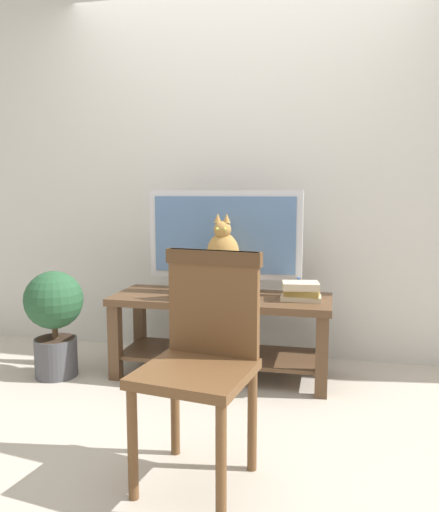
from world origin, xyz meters
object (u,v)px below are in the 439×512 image
tv_stand (221,320)px  potted_plant (54,316)px  media_box (224,294)px  book_stack (301,291)px  wooden_chair (203,348)px  tv (225,239)px  cat (224,261)px

tv_stand → potted_plant: size_ratio=2.01×
media_box → book_stack: (0.46, 0.05, 0.03)m
wooden_chair → book_stack: 1.13m
tv → potted_plant: bearing=-161.9°
media_box → potted_plant: 1.07m
wooden_chair → cat: bearing=97.6°
tv → cat: size_ratio=2.10×
tv → cat: 0.22m
tv_stand → cat: 0.40m
media_box → cat: 0.20m
tv → cat: (0.03, -0.18, -0.12)m
cat → book_stack: (0.46, 0.06, -0.17)m
cat → book_stack: cat is taller
tv_stand → media_box: bearing=-65.2°
tv → tv_stand: bearing=-90.0°
media_box → book_stack: book_stack is taller
tv → wooden_chair: tv is taller
tv → book_stack: size_ratio=4.00×
media_box → potted_plant: size_ratio=0.54×
tv_stand → wooden_chair: bearing=-81.3°
wooden_chair → book_stack: (0.32, 1.09, 0.03)m
media_box → potted_plant: bearing=-171.0°
tv → potted_plant: size_ratio=1.45×
tv_stand → cat: cat is taller
tv_stand → cat: (0.03, -0.08, 0.38)m
tv_stand → book_stack: (0.49, -0.02, 0.21)m
tv → wooden_chair: size_ratio=1.06×
tv_stand → cat: size_ratio=2.91×
tv → media_box: tv is taller
tv_stand → wooden_chair: wooden_chair is taller
cat → potted_plant: bearing=-171.7°
tv → wooden_chair: (0.17, -1.20, -0.33)m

